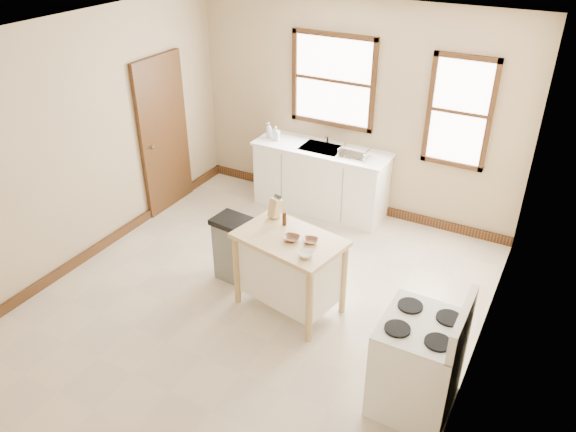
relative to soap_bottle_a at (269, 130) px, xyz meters
The scene contains 23 objects.
floor 2.64m from the soap_bottle_a, 63.29° to the right, with size 5.00×5.00×0.00m, color #C3B29B.
ceiling 3.01m from the soap_bottle_a, 63.29° to the right, with size 5.00×5.00×0.00m, color white.
wall_back 1.20m from the soap_bottle_a, 16.60° to the left, with size 4.50×0.04×2.80m, color tan.
wall_left 2.49m from the soap_bottle_a, 118.00° to the right, with size 0.04×5.00×2.80m, color tan.
wall_right 4.01m from the soap_bottle_a, 33.03° to the right, with size 0.04×5.00×2.80m, color tan.
window_main 1.12m from the soap_bottle_a, 21.09° to the left, with size 1.17×0.06×1.22m, color black, non-canonical shape.
window_side 2.53m from the soap_bottle_a, ahead, with size 0.77×0.06×1.37m, color black, non-canonical shape.
door_left 1.42m from the soap_bottle_a, 141.94° to the right, with size 0.06×0.90×2.10m, color black.
baseboard_back 1.49m from the soap_bottle_a, 15.15° to the left, with size 4.50×0.04×0.12m, color black.
baseboard_left 2.63m from the soap_bottle_a, 117.38° to the right, with size 0.04×5.00×0.12m, color black.
sink_counter 0.98m from the soap_bottle_a, ahead, with size 1.86×0.62×0.92m, color white, non-canonical shape.
faucet 0.82m from the soap_bottle_a, 14.56° to the left, with size 0.03×0.03×0.22m, color silver.
soap_bottle_a is the anchor object (origin of this frame).
soap_bottle_b 0.13m from the soap_bottle_a, 13.02° to the right, with size 0.09×0.09×0.20m, color #B2B2B2.
dish_rack 1.28m from the soap_bottle_a, ahead, with size 0.37×0.28×0.09m, color silver, non-canonical shape.
kitchen_island 2.60m from the soap_bottle_a, 55.06° to the right, with size 1.06×0.68×0.87m, color #E6C787, non-canonical shape.
knife_block 2.11m from the soap_bottle_a, 57.89° to the right, with size 0.10×0.10×0.20m, color tan, non-canonical shape.
pepper_grinder 2.28m from the soap_bottle_a, 55.71° to the right, with size 0.04×0.04×0.15m, color #3B2210.
bowl_a 2.59m from the soap_bottle_a, 54.77° to the right, with size 0.16×0.16×0.04m, color brown.
bowl_b 2.66m from the soap_bottle_a, 50.88° to the right, with size 0.15×0.15×0.04m, color brown.
bowl_c 2.89m from the soap_bottle_a, 52.82° to the right, with size 0.15×0.15×0.05m, color white.
trash_bin 2.11m from the soap_bottle_a, 71.61° to the right, with size 0.39×0.33×0.77m, color slate, non-canonical shape.
gas_stove 4.08m from the soap_bottle_a, 41.98° to the right, with size 0.71×0.71×1.14m, color white, non-canonical shape.
Camera 1 is at (2.62, -4.07, 3.86)m, focal length 35.00 mm.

